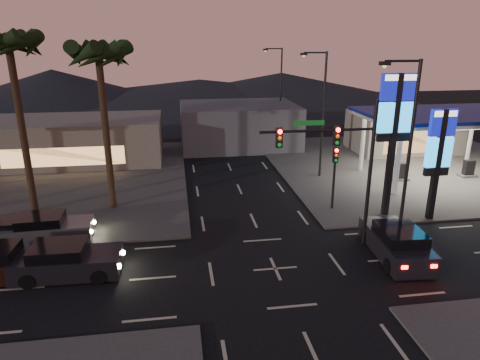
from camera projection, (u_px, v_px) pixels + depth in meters
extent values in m
plane|color=black|center=(275.00, 269.00, 21.28)|extent=(140.00, 140.00, 0.00)
cube|color=#47443F|center=(408.00, 165.00, 38.56)|extent=(24.00, 24.00, 0.12)
cube|color=#47443F|center=(33.00, 182.00, 34.00)|extent=(24.00, 24.00, 0.12)
cylinder|color=silver|center=(398.00, 162.00, 30.51)|extent=(0.36, 0.36, 5.00)
cylinder|color=silver|center=(363.00, 143.00, 36.14)|extent=(0.36, 0.36, 5.00)
cylinder|color=silver|center=(470.00, 139.00, 37.56)|extent=(0.36, 0.36, 5.00)
cube|color=silver|center=(443.00, 116.00, 33.19)|extent=(12.00, 8.00, 0.50)
cube|color=white|center=(442.00, 120.00, 33.28)|extent=(11.60, 7.60, 0.06)
cube|color=navy|center=(443.00, 114.00, 33.14)|extent=(12.20, 8.20, 0.25)
cube|color=black|center=(400.00, 172.00, 34.14)|extent=(0.80, 0.50, 1.40)
cube|color=black|center=(469.00, 168.00, 35.00)|extent=(0.80, 0.50, 1.40)
cube|color=#726B5B|center=(403.00, 132.00, 42.93)|extent=(10.00, 6.00, 4.00)
cube|color=black|center=(392.00, 148.00, 26.24)|extent=(0.35, 0.35, 9.00)
cube|color=#0C128C|center=(399.00, 87.00, 25.08)|extent=(2.20, 0.30, 1.60)
cube|color=white|center=(400.00, 77.00, 24.90)|extent=(1.98, 0.32, 0.35)
cube|color=#1AA1FF|center=(395.00, 117.00, 25.64)|extent=(2.20, 0.30, 1.80)
cube|color=black|center=(393.00, 137.00, 26.02)|extent=(2.09, 0.28, 0.50)
cube|color=black|center=(436.00, 167.00, 25.97)|extent=(0.35, 0.35, 7.00)
cube|color=#0C128C|center=(443.00, 123.00, 25.12)|extent=(1.60, 0.30, 1.60)
cube|color=white|center=(445.00, 113.00, 24.95)|extent=(1.44, 0.32, 0.35)
cube|color=#1AA1FF|center=(439.00, 152.00, 25.69)|extent=(1.60, 0.30, 1.80)
cube|color=black|center=(436.00, 171.00, 26.06)|extent=(1.52, 0.28, 0.50)
cylinder|color=black|center=(370.00, 175.00, 22.68)|extent=(0.20, 0.20, 8.00)
cylinder|color=black|center=(318.00, 131.00, 21.47)|extent=(6.00, 0.14, 0.14)
cube|color=#0C3F14|center=(309.00, 123.00, 21.27)|extent=(1.60, 0.05, 0.25)
cube|color=black|center=(337.00, 136.00, 21.71)|extent=(0.32, 0.25, 1.00)
sphere|color=#FF0C07|center=(338.00, 130.00, 21.46)|extent=(0.22, 0.22, 0.22)
sphere|color=orange|center=(338.00, 136.00, 21.57)|extent=(0.20, 0.20, 0.20)
sphere|color=#0CB226|center=(337.00, 143.00, 21.67)|extent=(0.20, 0.20, 0.20)
cube|color=black|center=(279.00, 138.00, 21.28)|extent=(0.32, 0.25, 1.00)
sphere|color=#FF0C07|center=(280.00, 132.00, 21.03)|extent=(0.22, 0.22, 0.22)
sphere|color=orange|center=(280.00, 138.00, 21.14)|extent=(0.20, 0.20, 0.20)
sphere|color=#0CB226|center=(280.00, 145.00, 21.24)|extent=(0.20, 0.20, 0.20)
cylinder|color=black|center=(334.00, 181.00, 28.00)|extent=(0.16, 0.16, 4.00)
cube|color=black|center=(336.00, 155.00, 27.44)|extent=(0.32, 0.25, 1.00)
sphere|color=#FF0C07|center=(337.00, 150.00, 27.19)|extent=(0.22, 0.22, 0.22)
sphere|color=orange|center=(336.00, 155.00, 27.30)|extent=(0.20, 0.20, 0.20)
sphere|color=#0CB226|center=(336.00, 160.00, 27.40)|extent=(0.20, 0.20, 0.20)
cylinder|color=black|center=(408.00, 161.00, 21.64)|extent=(0.18, 0.18, 10.00)
cylinder|color=black|center=(403.00, 61.00, 19.98)|extent=(1.80, 0.12, 0.12)
cube|color=black|center=(385.00, 63.00, 19.88)|extent=(0.50, 0.25, 0.18)
sphere|color=#FFCC8C|center=(385.00, 66.00, 19.92)|extent=(0.20, 0.20, 0.20)
cylinder|color=black|center=(323.00, 117.00, 33.85)|extent=(0.18, 0.18, 10.00)
cylinder|color=black|center=(315.00, 53.00, 32.18)|extent=(1.80, 0.12, 0.12)
cube|color=black|center=(304.00, 54.00, 32.08)|extent=(0.50, 0.25, 0.18)
sphere|color=#FFCC8C|center=(304.00, 56.00, 32.12)|extent=(0.20, 0.20, 0.20)
cylinder|color=black|center=(281.00, 95.00, 46.99)|extent=(0.18, 0.18, 10.00)
cylinder|color=black|center=(274.00, 49.00, 45.32)|extent=(1.80, 0.12, 0.12)
cube|color=black|center=(265.00, 50.00, 45.22)|extent=(0.50, 0.25, 0.18)
sphere|color=#FFCC8C|center=(265.00, 51.00, 45.26)|extent=(0.20, 0.20, 0.20)
cylinder|color=black|center=(106.00, 134.00, 27.31)|extent=(0.44, 0.44, 10.20)
sphere|color=black|center=(98.00, 51.00, 25.71)|extent=(0.90, 0.90, 0.90)
cone|color=black|center=(120.00, 56.00, 25.99)|extent=(0.90, 2.74, 1.91)
cone|color=black|center=(116.00, 55.00, 26.80)|extent=(2.57, 2.57, 1.91)
cone|color=black|center=(102.00, 55.00, 27.02)|extent=(2.74, 0.90, 1.91)
cone|color=black|center=(85.00, 55.00, 26.54)|extent=(2.57, 2.57, 1.91)
cone|color=black|center=(76.00, 56.00, 25.62)|extent=(0.90, 2.74, 1.91)
cone|color=black|center=(79.00, 57.00, 24.81)|extent=(2.57, 2.57, 1.91)
cone|color=black|center=(95.00, 57.00, 24.58)|extent=(2.74, 0.90, 1.91)
cone|color=black|center=(112.00, 56.00, 25.07)|extent=(2.57, 2.57, 1.91)
cylinder|color=black|center=(23.00, 132.00, 26.50)|extent=(0.44, 0.44, 10.80)
sphere|color=black|center=(8.00, 40.00, 24.81)|extent=(0.90, 0.90, 0.90)
cone|color=black|center=(32.00, 46.00, 25.09)|extent=(0.90, 2.74, 1.91)
cone|color=black|center=(30.00, 45.00, 25.90)|extent=(2.57, 2.57, 1.91)
cone|color=black|center=(16.00, 45.00, 26.12)|extent=(2.74, 0.90, 1.91)
cone|color=black|center=(0.00, 46.00, 23.68)|extent=(2.74, 0.90, 1.91)
cone|color=black|center=(20.00, 46.00, 24.17)|extent=(2.57, 2.57, 1.91)
cube|color=#726B5B|center=(73.00, 140.00, 39.31)|extent=(16.00, 8.00, 4.00)
cube|color=#4C4C51|center=(238.00, 125.00, 45.28)|extent=(12.00, 9.00, 4.40)
cone|color=black|center=(53.00, 87.00, 73.09)|extent=(40.00, 40.00, 6.00)
cone|color=black|center=(281.00, 87.00, 78.95)|extent=(50.00, 50.00, 5.00)
cone|color=black|center=(200.00, 91.00, 76.97)|extent=(60.00, 60.00, 4.00)
cube|color=black|center=(68.00, 264.00, 20.50)|extent=(5.03, 2.23, 1.02)
cube|color=black|center=(59.00, 252.00, 20.25)|extent=(2.54, 1.99, 0.73)
cylinder|color=black|center=(106.00, 257.00, 21.67)|extent=(0.73, 0.29, 0.72)
cylinder|color=black|center=(99.00, 277.00, 19.86)|extent=(0.73, 0.29, 0.72)
cylinder|color=black|center=(41.00, 261.00, 21.30)|extent=(0.73, 0.29, 0.72)
cylinder|color=black|center=(27.00, 281.00, 19.50)|extent=(0.73, 0.29, 0.72)
sphere|color=#FFF2BF|center=(123.00, 253.00, 21.41)|extent=(0.25, 0.25, 0.25)
sphere|color=#FFF2BF|center=(119.00, 266.00, 20.13)|extent=(0.25, 0.25, 0.25)
cube|color=#FF140A|center=(18.00, 257.00, 20.80)|extent=(0.10, 0.28, 0.16)
cube|color=#FF140A|center=(7.00, 271.00, 19.52)|extent=(0.10, 0.28, 0.16)
cylinder|color=black|center=(40.00, 260.00, 21.42)|extent=(0.71, 0.29, 0.70)
cylinder|color=black|center=(27.00, 280.00, 19.66)|extent=(0.71, 0.29, 0.70)
sphere|color=#FFF2BF|center=(56.00, 256.00, 21.15)|extent=(0.24, 0.24, 0.24)
sphere|color=#FFF2BF|center=(48.00, 269.00, 19.91)|extent=(0.24, 0.24, 0.24)
cube|color=slate|center=(49.00, 231.00, 24.03)|extent=(4.82, 2.18, 0.97)
cube|color=black|center=(41.00, 221.00, 23.77)|extent=(2.44, 1.93, 0.70)
cylinder|color=black|center=(80.00, 227.00, 25.23)|extent=(0.70, 0.29, 0.69)
cylinder|color=black|center=(75.00, 240.00, 23.53)|extent=(0.70, 0.29, 0.69)
cylinder|color=black|center=(25.00, 231.00, 24.69)|extent=(0.70, 0.29, 0.69)
cylinder|color=black|center=(16.00, 245.00, 22.98)|extent=(0.70, 0.29, 0.69)
sphere|color=#FFF2BF|center=(94.00, 222.00, 25.04)|extent=(0.24, 0.24, 0.24)
sphere|color=#FFF2BF|center=(91.00, 231.00, 23.83)|extent=(0.24, 0.24, 0.24)
cube|color=#FF140A|center=(6.00, 227.00, 24.16)|extent=(0.10, 0.27, 0.15)
cube|color=black|center=(7.00, 234.00, 23.83)|extent=(4.21, 1.88, 0.85)
cube|color=black|center=(0.00, 225.00, 23.62)|extent=(2.13, 1.67, 0.61)
cylinder|color=black|center=(37.00, 231.00, 24.80)|extent=(0.61, 0.25, 0.60)
cylinder|color=black|center=(28.00, 243.00, 23.29)|extent=(0.61, 0.25, 0.60)
sphere|color=#FFF2BF|center=(49.00, 227.00, 24.58)|extent=(0.21, 0.21, 0.21)
sphere|color=#FFF2BF|center=(43.00, 236.00, 23.51)|extent=(0.21, 0.21, 0.21)
cube|color=black|center=(395.00, 245.00, 22.35)|extent=(2.55, 5.31, 1.06)
cube|color=black|center=(400.00, 235.00, 21.79)|extent=(2.18, 2.72, 0.76)
cylinder|color=black|center=(365.00, 236.00, 23.92)|extent=(0.34, 0.77, 0.75)
cylinder|color=black|center=(400.00, 235.00, 24.06)|extent=(0.34, 0.77, 0.75)
cylinder|color=black|center=(389.00, 266.00, 20.80)|extent=(0.34, 0.77, 0.75)
cylinder|color=black|center=(429.00, 264.00, 20.95)|extent=(0.34, 0.77, 0.75)
cube|color=#FF140A|center=(405.00, 267.00, 19.80)|extent=(0.30, 0.12, 0.16)
cube|color=#FF140A|center=(434.00, 266.00, 19.90)|extent=(0.30, 0.12, 0.16)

